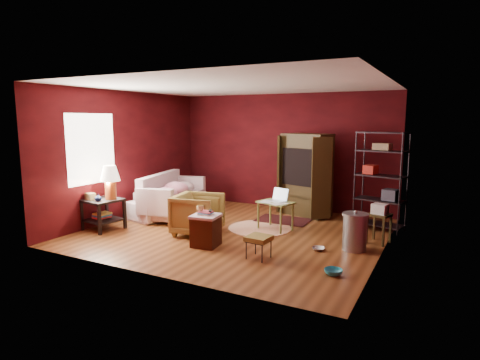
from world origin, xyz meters
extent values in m
cube|color=brown|center=(0.00, 0.00, -0.01)|extent=(5.50, 5.00, 0.02)
cube|color=white|center=(0.00, 0.00, 2.81)|extent=(5.50, 5.00, 0.02)
cube|color=#470A0D|center=(0.00, 2.51, 1.40)|extent=(5.50, 0.02, 2.80)
cube|color=#470A0D|center=(0.00, -2.51, 1.40)|extent=(5.50, 0.02, 2.80)
cube|color=#470A0D|center=(-2.76, 0.00, 1.40)|extent=(0.02, 5.00, 2.80)
cube|color=#470A0D|center=(2.76, 0.00, 1.40)|extent=(0.02, 5.00, 2.80)
cube|color=white|center=(-2.73, -1.00, 1.60)|extent=(0.02, 1.20, 1.40)
imported|color=beige|center=(-1.99, 0.59, 0.39)|extent=(0.98, 2.09, 0.79)
imported|color=black|center=(-0.56, -0.47, 0.43)|extent=(0.93, 0.97, 0.86)
imported|color=silver|center=(1.78, -0.36, 0.11)|extent=(0.22, 0.10, 0.21)
imported|color=#28A5BE|center=(2.28, -1.30, 0.13)|extent=(0.27, 0.13, 0.26)
imported|color=#0D1B45|center=(-2.35, -1.25, 0.69)|extent=(0.16, 0.16, 0.14)
imported|color=#E2C06F|center=(-0.12, -1.05, 0.68)|extent=(0.15, 0.14, 0.12)
cube|color=black|center=(-2.42, -1.07, 0.59)|extent=(0.74, 0.74, 0.04)
cube|color=black|center=(-2.42, -1.07, 0.19)|extent=(0.69, 0.69, 0.03)
cube|color=black|center=(-2.75, -1.32, 0.30)|extent=(0.06, 0.06, 0.61)
cube|color=black|center=(-2.17, -1.41, 0.30)|extent=(0.06, 0.06, 0.61)
cube|color=black|center=(-2.66, -0.74, 0.30)|extent=(0.06, 0.06, 0.61)
cube|color=black|center=(-2.08, -0.83, 0.30)|extent=(0.06, 0.06, 0.61)
cylinder|color=#CA5D25|center=(-2.27, -0.99, 0.80)|extent=(0.25, 0.25, 0.37)
cone|color=#F2E5C6|center=(-2.27, -0.99, 1.13)|extent=(0.44, 0.44, 0.30)
cube|color=olive|center=(-2.60, -1.21, 0.68)|extent=(0.21, 0.16, 0.13)
cube|color=red|center=(-2.47, -1.07, 0.24)|extent=(0.28, 0.33, 0.03)
cube|color=#3180C5|center=(-2.46, -1.07, 0.28)|extent=(0.28, 0.33, 0.03)
cube|color=#DEC04A|center=(-2.45, -1.07, 0.32)|extent=(0.28, 0.33, 0.03)
cube|color=beige|center=(-1.91, 0.57, 0.28)|extent=(1.19, 2.02, 0.40)
cube|color=beige|center=(-2.25, 0.50, 0.55)|extent=(0.59, 1.88, 0.80)
cube|color=beige|center=(-1.70, -0.35, 0.50)|extent=(0.82, 0.35, 0.55)
cube|color=beige|center=(-2.11, 1.49, 0.50)|extent=(0.82, 0.35, 0.55)
ellipsoid|color=#CB1C56|center=(-1.74, 0.05, 0.60)|extent=(0.62, 0.62, 0.28)
ellipsoid|color=#CB1C56|center=(-1.86, 0.58, 0.62)|extent=(0.69, 0.69, 0.32)
ellipsoid|color=beige|center=(-1.97, 1.07, 0.58)|extent=(0.57, 0.57, 0.26)
cube|color=#491E10|center=(-0.03, -1.03, 0.25)|extent=(0.48, 0.48, 0.51)
cube|color=beige|center=(-0.03, -1.03, 0.53)|extent=(0.51, 0.51, 0.05)
cube|color=#F0DDC5|center=(-0.03, -1.03, 0.57)|extent=(0.27, 0.22, 0.02)
cube|color=#549AC5|center=(-0.03, -1.03, 0.59)|extent=(0.27, 0.23, 0.02)
cube|color=#E25465|center=(-0.03, -1.03, 0.61)|extent=(0.23, 0.18, 0.02)
cube|color=black|center=(0.04, -0.99, 0.63)|extent=(0.11, 0.16, 0.02)
cube|color=black|center=(1.05, -1.18, 0.33)|extent=(0.39, 0.39, 0.07)
cube|color=black|center=(1.05, -1.18, 0.29)|extent=(0.35, 0.35, 0.02)
cylinder|color=black|center=(0.90, -1.30, 0.15)|extent=(0.02, 0.02, 0.30)
cylinder|color=black|center=(1.18, -1.33, 0.15)|extent=(0.02, 0.02, 0.30)
cylinder|color=black|center=(0.92, -1.02, 0.15)|extent=(0.02, 0.02, 0.30)
cylinder|color=black|center=(1.21, -1.05, 0.15)|extent=(0.02, 0.02, 0.30)
cylinder|color=#F2E6CA|center=(0.32, 0.44, 0.01)|extent=(1.59, 1.59, 0.01)
cube|color=#431213|center=(0.51, 1.24, 0.01)|extent=(1.14, 0.77, 0.01)
cube|color=olive|center=(0.64, 0.50, 0.55)|extent=(0.77, 0.64, 0.03)
cylinder|color=olive|center=(0.31, 0.41, 0.28)|extent=(0.05, 0.05, 0.55)
cylinder|color=olive|center=(0.86, 0.24, 0.28)|extent=(0.05, 0.05, 0.55)
cylinder|color=olive|center=(0.42, 0.77, 0.28)|extent=(0.05, 0.05, 0.55)
cylinder|color=olive|center=(0.97, 0.60, 0.28)|extent=(0.05, 0.05, 0.55)
cube|color=silver|center=(0.65, 0.54, 0.58)|extent=(0.41, 0.33, 0.02)
cube|color=silver|center=(0.68, 0.65, 0.70)|extent=(0.36, 0.17, 0.24)
cube|color=silver|center=(0.48, 0.44, 0.57)|extent=(0.26, 0.35, 0.00)
cube|color=silver|center=(0.76, 0.36, 0.57)|extent=(0.36, 0.40, 0.00)
cube|color=#3A2910|center=(0.76, 2.03, 0.93)|extent=(1.20, 0.88, 1.86)
cube|color=black|center=(0.73, 1.94, 1.13)|extent=(0.97, 0.68, 0.83)
cube|color=#3A2910|center=(0.11, 1.94, 0.93)|extent=(0.18, 0.43, 1.77)
cube|color=#3A2910|center=(1.24, 1.60, 0.93)|extent=(0.38, 0.31, 1.77)
cube|color=#2D2F32|center=(0.74, 1.98, 1.03)|extent=(0.72, 0.65, 0.51)
cube|color=black|center=(0.67, 1.74, 1.03)|extent=(0.47, 0.15, 0.39)
cube|color=#3A2910|center=(0.74, 1.98, 0.44)|extent=(0.99, 0.73, 0.05)
cylinder|color=black|center=(1.97, 1.42, 0.98)|extent=(0.03, 0.03, 1.95)
cylinder|color=black|center=(2.85, 1.20, 0.98)|extent=(0.03, 0.03, 1.95)
cylinder|color=black|center=(2.07, 1.80, 0.98)|extent=(0.03, 0.03, 1.95)
cylinder|color=black|center=(2.95, 1.58, 0.98)|extent=(0.03, 0.03, 1.95)
cube|color=black|center=(2.46, 1.50, 0.11)|extent=(1.03, 0.64, 0.03)
cube|color=black|center=(2.46, 1.50, 0.60)|extent=(1.03, 0.64, 0.03)
cube|color=black|center=(2.46, 1.50, 1.08)|extent=(1.03, 0.64, 0.03)
cube|color=black|center=(2.46, 1.50, 1.57)|extent=(1.03, 0.64, 0.03)
cube|color=black|center=(2.46, 1.50, 1.93)|extent=(1.03, 0.64, 0.03)
cube|color=#A5231B|center=(2.25, 1.55, 1.19)|extent=(0.28, 0.32, 0.17)
cube|color=#383745|center=(2.67, 1.45, 0.73)|extent=(0.33, 0.33, 0.22)
cube|color=#8A7152|center=(2.46, 1.50, 1.66)|extent=(0.37, 0.29, 0.13)
cube|color=#3A2910|center=(2.60, 0.54, 0.51)|extent=(0.43, 0.43, 0.04)
cube|color=#3A2910|center=(2.42, 0.44, 0.26)|extent=(0.04, 0.04, 0.51)
cube|color=#3A2910|center=(2.71, 0.36, 0.26)|extent=(0.04, 0.04, 0.51)
cube|color=#3A2910|center=(2.50, 0.73, 0.26)|extent=(0.04, 0.04, 0.51)
cube|color=#3A2910|center=(2.79, 0.65, 0.26)|extent=(0.04, 0.04, 0.51)
cube|color=white|center=(2.60, 0.54, 0.62)|extent=(0.29, 0.25, 0.18)
cylinder|color=#94969B|center=(2.31, -0.05, 0.30)|extent=(0.40, 0.40, 0.59)
cylinder|color=#94969B|center=(2.31, -0.05, 0.61)|extent=(0.44, 0.44, 0.04)
sphere|color=#94969B|center=(2.31, -0.05, 0.65)|extent=(0.06, 0.06, 0.06)
camera|label=1|loc=(3.62, -6.72, 2.19)|focal=30.00mm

